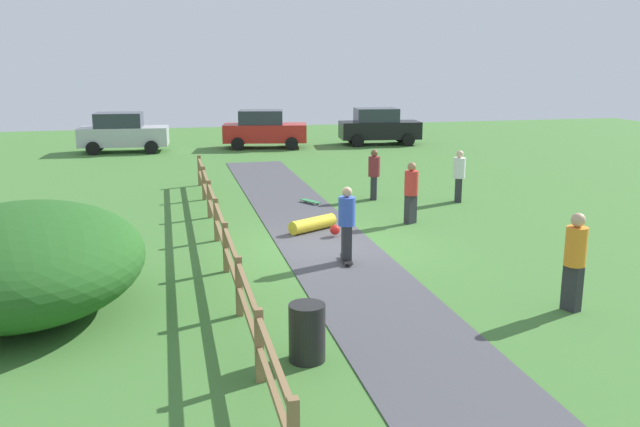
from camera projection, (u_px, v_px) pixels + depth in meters
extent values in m
plane|color=#427533|center=(329.00, 248.00, 16.21)|extent=(60.00, 60.00, 0.00)
cube|color=#47474C|center=(329.00, 248.00, 16.21)|extent=(2.40, 28.00, 0.02)
cube|color=olive|center=(259.00, 345.00, 9.41)|extent=(0.12, 0.12, 1.10)
cube|color=olive|center=(239.00, 286.00, 11.85)|extent=(0.12, 0.12, 1.10)
cube|color=olive|center=(226.00, 247.00, 14.29)|extent=(0.12, 0.12, 1.10)
cube|color=olive|center=(216.00, 220.00, 16.73)|extent=(0.12, 0.12, 1.10)
cube|color=olive|center=(209.00, 199.00, 19.17)|extent=(0.12, 0.12, 1.10)
cube|color=olive|center=(204.00, 183.00, 21.61)|extent=(0.12, 0.12, 1.10)
cube|color=olive|center=(199.00, 170.00, 24.05)|extent=(0.12, 0.12, 1.10)
cube|color=olive|center=(221.00, 234.00, 15.52)|extent=(0.08, 18.00, 0.09)
cube|color=olive|center=(220.00, 216.00, 15.42)|extent=(0.08, 18.00, 0.09)
ellipsoid|color=#23561E|center=(24.00, 260.00, 11.91)|extent=(4.23, 5.08, 1.96)
cylinder|color=black|center=(307.00, 332.00, 10.10)|extent=(0.56, 0.56, 0.90)
cube|color=black|center=(346.00, 259.00, 15.02)|extent=(0.30, 0.82, 0.02)
cylinder|color=silver|center=(341.00, 257.00, 15.29)|extent=(0.04, 0.06, 0.06)
cylinder|color=silver|center=(348.00, 257.00, 15.31)|extent=(0.04, 0.06, 0.06)
cylinder|color=silver|center=(345.00, 265.00, 14.75)|extent=(0.04, 0.06, 0.06)
cylinder|color=silver|center=(351.00, 264.00, 14.77)|extent=(0.04, 0.06, 0.06)
cube|color=#2D2D33|center=(347.00, 242.00, 14.93)|extent=(0.24, 0.34, 0.77)
cylinder|color=blue|center=(347.00, 211.00, 14.77)|extent=(0.43, 0.43, 0.64)
sphere|color=tan|center=(347.00, 192.00, 14.67)|extent=(0.23, 0.23, 0.23)
cylinder|color=yellow|center=(313.00, 224.00, 17.73)|extent=(1.42, 1.03, 0.36)
sphere|color=red|center=(335.00, 230.00, 17.14)|extent=(0.26, 0.26, 0.26)
cube|color=#338C4C|center=(311.00, 201.00, 21.10)|extent=(0.57, 0.79, 0.02)
cylinder|color=silver|center=(303.00, 201.00, 21.26)|extent=(0.06, 0.07, 0.06)
cylinder|color=silver|center=(306.00, 201.00, 21.36)|extent=(0.06, 0.07, 0.06)
cylinder|color=silver|center=(315.00, 204.00, 20.86)|extent=(0.06, 0.07, 0.06)
cylinder|color=silver|center=(318.00, 203.00, 20.96)|extent=(0.06, 0.07, 0.06)
cube|color=#2D2D33|center=(458.00, 190.00, 21.34)|extent=(0.30, 0.37, 0.78)
cylinder|color=white|center=(459.00, 168.00, 21.18)|extent=(0.49, 0.49, 0.65)
sphere|color=beige|center=(460.00, 154.00, 21.08)|extent=(0.23, 0.23, 0.23)
cube|color=#2D2D33|center=(374.00, 188.00, 21.71)|extent=(0.30, 0.37, 0.76)
cylinder|color=maroon|center=(374.00, 167.00, 21.56)|extent=(0.49, 0.49, 0.64)
sphere|color=brown|center=(374.00, 153.00, 21.46)|extent=(0.23, 0.23, 0.23)
cube|color=#2D2D33|center=(411.00, 209.00, 18.56)|extent=(0.38, 0.33, 0.81)
cylinder|color=red|center=(411.00, 183.00, 18.39)|extent=(0.52, 0.52, 0.67)
sphere|color=#9E704C|center=(412.00, 167.00, 18.29)|extent=(0.24, 0.24, 0.24)
cube|color=#2D2D33|center=(572.00, 288.00, 12.13)|extent=(0.30, 0.37, 0.86)
cylinder|color=orange|center=(576.00, 246.00, 11.95)|extent=(0.49, 0.49, 0.71)
sphere|color=tan|center=(578.00, 220.00, 11.84)|extent=(0.26, 0.26, 0.26)
cube|color=#B7B7BC|center=(124.00, 136.00, 32.58)|extent=(4.32, 2.02, 0.90)
cube|color=#2D333D|center=(119.00, 120.00, 32.37)|extent=(2.31, 1.72, 0.70)
cylinder|color=black|center=(154.00, 143.00, 33.73)|extent=(0.66, 0.29, 0.64)
cylinder|color=black|center=(151.00, 147.00, 32.04)|extent=(0.66, 0.29, 0.64)
cylinder|color=black|center=(99.00, 144.00, 33.33)|extent=(0.66, 0.29, 0.64)
cylinder|color=black|center=(93.00, 148.00, 31.64)|extent=(0.66, 0.29, 0.64)
cube|color=red|center=(265.00, 133.00, 34.11)|extent=(4.44, 2.42, 0.90)
cube|color=#2D333D|center=(261.00, 117.00, 33.92)|extent=(2.44, 1.93, 0.70)
cylinder|color=black|center=(291.00, 139.00, 35.14)|extent=(0.67, 0.35, 0.64)
cylinder|color=black|center=(292.00, 144.00, 33.42)|extent=(0.67, 0.35, 0.64)
cylinder|color=black|center=(240.00, 140.00, 35.01)|extent=(0.67, 0.35, 0.64)
cylinder|color=black|center=(238.00, 144.00, 33.30)|extent=(0.67, 0.35, 0.64)
cube|color=black|center=(380.00, 130.00, 35.47)|extent=(4.35, 2.10, 0.90)
cube|color=#2D333D|center=(376.00, 115.00, 35.26)|extent=(2.34, 1.77, 0.70)
cylinder|color=black|center=(400.00, 136.00, 36.59)|extent=(0.66, 0.30, 0.64)
cylinder|color=black|center=(408.00, 140.00, 34.89)|extent=(0.66, 0.30, 0.64)
cylinder|color=black|center=(352.00, 137.00, 36.25)|extent=(0.66, 0.30, 0.64)
cylinder|color=black|center=(358.00, 141.00, 34.55)|extent=(0.66, 0.30, 0.64)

